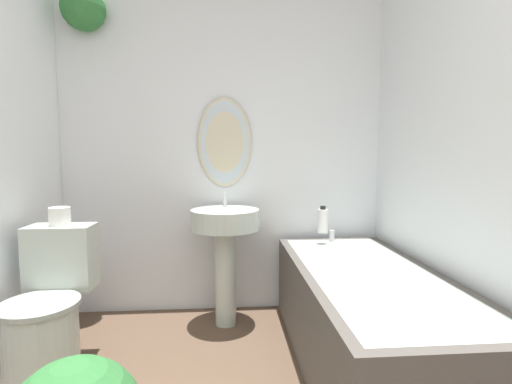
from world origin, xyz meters
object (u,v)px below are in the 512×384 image
pedestal_sink (225,238)px  bathtub (368,318)px  toilet (48,315)px  shampoo_bottle (323,220)px  toilet_paper_roll (60,216)px

pedestal_sink → bathtub: (0.77, -0.59, -0.31)m
toilet → pedestal_sink: 1.08m
toilet → pedestal_sink: pedestal_sink is taller
toilet → shampoo_bottle: shampoo_bottle is taller
bathtub → toilet_paper_roll: toilet_paper_roll is taller
toilet → toilet_paper_roll: toilet_paper_roll is taller
toilet → bathtub: (1.66, -0.04, -0.06)m
pedestal_sink → bathtub: pedestal_sink is taller
toilet_paper_roll → shampoo_bottle: bearing=14.5°
toilet → bathtub: bearing=-1.5°
pedestal_sink → shampoo_bottle: pedestal_sink is taller
bathtub → shampoo_bottle: shampoo_bottle is taller
pedestal_sink → toilet_paper_roll: 0.99m
pedestal_sink → bathtub: bearing=-37.7°
toilet → pedestal_sink: size_ratio=0.86×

